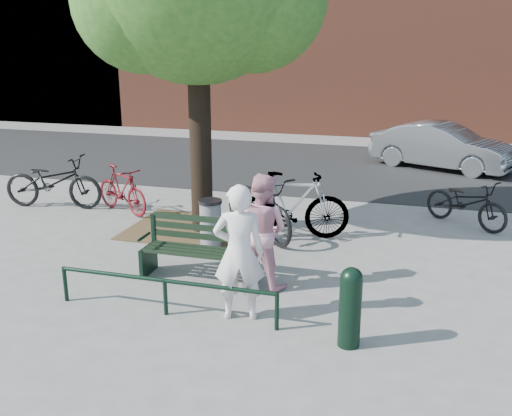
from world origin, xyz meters
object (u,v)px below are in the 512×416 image
(person_right, at_px, (261,231))
(bicycle_c, at_px, (259,205))
(person_left, at_px, (239,253))
(litter_bin, at_px, (211,223))
(park_bench, at_px, (201,248))
(bollard, at_px, (350,304))
(parked_car, at_px, (442,146))

(person_right, relative_size, bicycle_c, 0.76)
(person_left, distance_m, litter_bin, 2.78)
(park_bench, relative_size, person_right, 1.03)
(person_left, bearing_deg, litter_bin, -76.57)
(bollard, distance_m, parked_car, 10.51)
(person_right, distance_m, parked_car, 9.44)
(person_left, height_order, person_right, person_left)
(litter_bin, xyz_separation_m, bicycle_c, (0.64, 0.78, 0.15))
(parked_car, bearing_deg, bollard, -163.60)
(person_left, xyz_separation_m, bollard, (1.46, -0.33, -0.37))
(litter_bin, bearing_deg, bicycle_c, 50.59)
(litter_bin, height_order, bicycle_c, bicycle_c)
(parked_car, bearing_deg, person_right, -173.43)
(bollard, bearing_deg, park_bench, 149.70)
(park_bench, xyz_separation_m, bollard, (2.41, -1.41, 0.05))
(person_right, distance_m, bollard, 2.04)
(litter_bin, relative_size, parked_car, 0.22)
(bollard, bearing_deg, parked_car, 83.18)
(park_bench, bearing_deg, bicycle_c, 81.89)
(bicycle_c, bearing_deg, person_right, -119.88)
(parked_car, bearing_deg, person_left, -171.76)
(bicycle_c, bearing_deg, park_bench, -144.84)
(bollard, xyz_separation_m, bicycle_c, (-2.10, 3.53, 0.05))
(park_bench, bearing_deg, bollard, -30.30)
(bicycle_c, bearing_deg, bollard, -105.91)
(person_left, height_order, litter_bin, person_left)
(litter_bin, bearing_deg, park_bench, -75.63)
(person_right, xyz_separation_m, bollard, (1.46, -1.39, -0.32))
(park_bench, xyz_separation_m, litter_bin, (-0.34, 1.34, -0.05))
(person_left, height_order, bicycle_c, person_left)
(park_bench, distance_m, litter_bin, 1.38)
(bollard, bearing_deg, person_left, 167.28)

